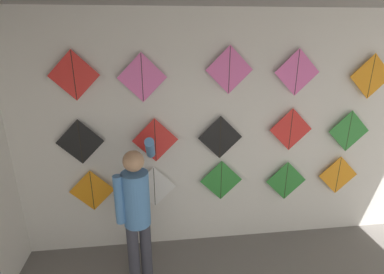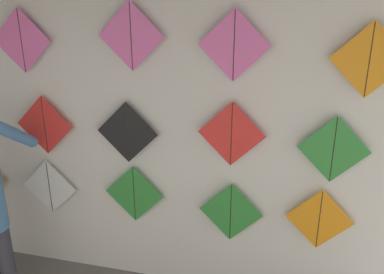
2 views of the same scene
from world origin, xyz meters
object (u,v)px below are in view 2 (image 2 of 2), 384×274
object	(u,v)px
kite_13	(234,45)
kite_14	(370,60)
kite_1	(50,187)
kite_4	(319,219)
kite_7	(127,133)
kite_6	(45,125)
kite_3	(231,212)
kite_9	(333,150)
kite_8	(231,134)
kite_11	(22,41)
kite_12	(131,36)
kite_2	(134,194)

from	to	relation	value
kite_13	kite_14	world-z (taller)	kite_13
kite_1	kite_4	xyz separation A→B (m)	(2.31, 0.00, 0.01)
kite_7	kite_6	bearing A→B (deg)	180.00
kite_4	kite_13	bearing A→B (deg)	180.00
kite_7	kite_14	world-z (taller)	kite_14
kite_6	kite_14	distance (m)	2.55
kite_1	kite_3	size ratio (longest dim) A/B	1.00
kite_6	kite_9	world-z (taller)	kite_9
kite_3	kite_6	size ratio (longest dim) A/B	1.00
kite_8	kite_11	bearing A→B (deg)	180.00
kite_11	kite_13	world-z (taller)	kite_13
kite_14	kite_12	bearing A→B (deg)	180.00
kite_3	kite_12	bearing A→B (deg)	180.00
kite_8	kite_14	xyz separation A→B (m)	(0.89, 0.00, 0.60)
kite_2	kite_14	xyz separation A→B (m)	(1.70, 0.00, 1.21)
kite_6	kite_9	size ratio (longest dim) A/B	1.00
kite_11	kite_13	size ratio (longest dim) A/B	1.00
kite_1	kite_3	bearing A→B (deg)	0.00
kite_12	kite_14	xyz separation A→B (m)	(1.65, 0.00, -0.10)
kite_4	kite_8	xyz separation A→B (m)	(-0.70, 0.00, 0.64)
kite_8	kite_14	size ratio (longest dim) A/B	1.00
kite_13	kite_11	bearing A→B (deg)	180.00
kite_1	kite_9	bearing A→B (deg)	0.00
kite_1	kite_14	world-z (taller)	kite_14
kite_2	kite_3	world-z (taller)	kite_2
kite_8	kite_9	bearing A→B (deg)	0.00
kite_4	kite_9	world-z (taller)	kite_9
kite_12	kite_11	bearing A→B (deg)	180.00
kite_3	kite_9	bearing A→B (deg)	0.00
kite_2	kite_13	bearing A→B (deg)	0.00
kite_12	kite_8	bearing A→B (deg)	0.00
kite_2	kite_14	bearing A→B (deg)	0.00
kite_3	kite_14	bearing A→B (deg)	0.00
kite_2	kite_11	size ratio (longest dim) A/B	1.00
kite_1	kite_9	distance (m)	2.42
kite_6	kite_9	xyz separation A→B (m)	(2.31, 0.00, 0.01)
kite_1	kite_11	world-z (taller)	kite_11
kite_13	kite_12	bearing A→B (deg)	180.00
kite_9	kite_4	bearing A→B (deg)	180.00
kite_2	kite_6	distance (m)	0.94
kite_4	kite_7	distance (m)	1.64
kite_1	kite_12	world-z (taller)	kite_12
kite_9	kite_11	xyz separation A→B (m)	(-2.42, 0.00, 0.68)
kite_6	kite_11	xyz separation A→B (m)	(-0.11, 0.00, 0.69)
kite_7	kite_8	xyz separation A→B (m)	(0.84, 0.00, 0.06)
kite_3	kite_8	size ratio (longest dim) A/B	1.00
kite_3	kite_14	xyz separation A→B (m)	(0.87, 0.00, 1.27)
kite_1	kite_4	bearing A→B (deg)	0.00
kite_1	kite_11	size ratio (longest dim) A/B	1.00
kite_3	kite_11	size ratio (longest dim) A/B	1.00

